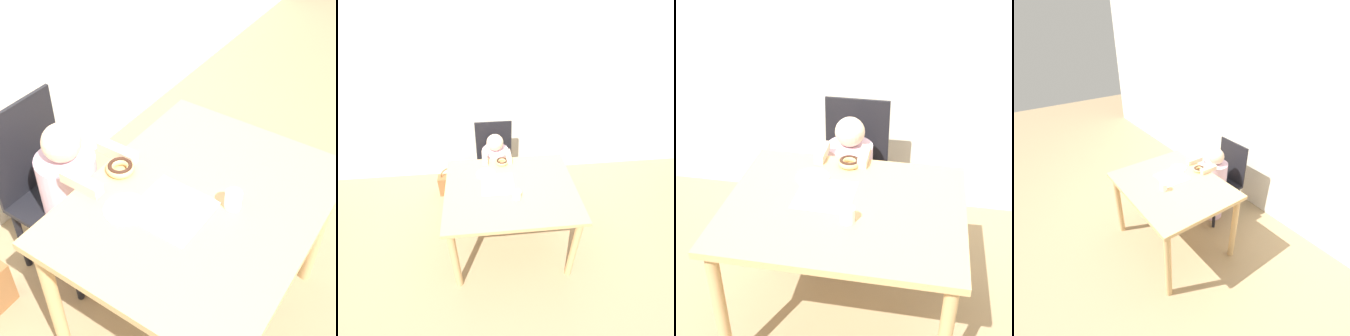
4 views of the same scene
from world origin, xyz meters
TOP-DOWN VIEW (x-y plane):
  - ground_plane at (0.00, 0.00)m, footprint 12.00×12.00m
  - dining_table at (0.00, 0.00)m, footprint 1.13×0.90m
  - chair at (-0.09, 0.78)m, footprint 0.41×0.44m
  - child_figure at (-0.09, 0.64)m, footprint 0.28×0.45m
  - donut at (-0.04, 0.36)m, footprint 0.12×0.12m
  - napkin at (-0.11, 0.06)m, footprint 0.28×0.28m
  - cup at (0.04, -0.12)m, footprint 0.07×0.07m
  - plate at (-0.21, 0.21)m, footprint 0.17×0.17m

SIDE VIEW (x-z plane):
  - ground_plane at x=0.00m, z-range 0.00..0.00m
  - child_figure at x=-0.09m, z-range -0.01..0.92m
  - chair at x=-0.09m, z-range 0.01..0.94m
  - dining_table at x=0.00m, z-range 0.28..1.06m
  - napkin at x=-0.11m, z-range 0.78..0.78m
  - plate at x=-0.21m, z-range 0.78..0.79m
  - donut at x=-0.04m, z-range 0.78..0.82m
  - cup at x=0.04m, z-range 0.78..0.85m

